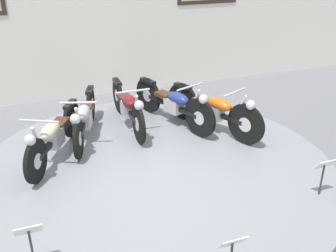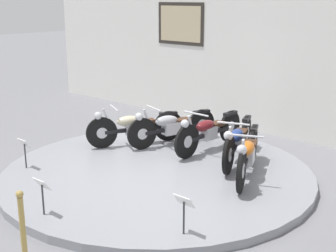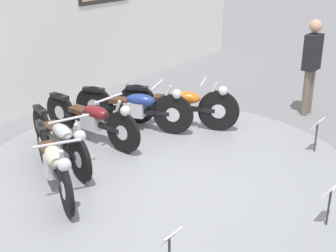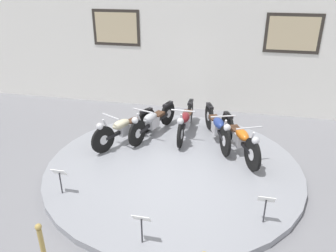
% 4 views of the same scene
% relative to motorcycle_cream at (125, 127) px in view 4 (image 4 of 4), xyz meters
% --- Properties ---
extents(ground_plane, '(60.00, 60.00, 0.00)m').
position_rel_motorcycle_cream_xyz_m(ground_plane, '(1.29, -0.72, -0.50)').
color(ground_plane, slate).
extents(display_platform, '(5.14, 5.14, 0.12)m').
position_rel_motorcycle_cream_xyz_m(display_platform, '(1.29, -0.72, -0.43)').
color(display_platform, gray).
rests_on(display_platform, ground_plane).
extents(back_wall, '(14.00, 0.22, 4.15)m').
position_rel_motorcycle_cream_xyz_m(back_wall, '(1.29, 2.83, 1.58)').
color(back_wall, white).
rests_on(back_wall, ground_plane).
extents(motorcycle_cream, '(0.95, 1.76, 0.78)m').
position_rel_motorcycle_cream_xyz_m(motorcycle_cream, '(0.00, 0.00, 0.00)').
color(motorcycle_cream, black).
rests_on(motorcycle_cream, display_platform).
extents(motorcycle_silver, '(0.72, 1.88, 0.78)m').
position_rel_motorcycle_cream_xyz_m(motorcycle_silver, '(0.52, 0.50, 0.00)').
color(motorcycle_silver, black).
rests_on(motorcycle_silver, display_platform).
extents(motorcycle_maroon, '(0.54, 1.97, 0.79)m').
position_rel_motorcycle_cream_xyz_m(motorcycle_maroon, '(1.29, 0.68, 0.01)').
color(motorcycle_maroon, black).
rests_on(motorcycle_maroon, display_platform).
extents(motorcycle_blue, '(0.78, 1.89, 0.80)m').
position_rel_motorcycle_cream_xyz_m(motorcycle_blue, '(2.05, 0.50, 0.02)').
color(motorcycle_blue, black).
rests_on(motorcycle_blue, display_platform).
extents(motorcycle_orange, '(0.87, 1.86, 0.81)m').
position_rel_motorcycle_cream_xyz_m(motorcycle_orange, '(2.57, 0.00, 0.02)').
color(motorcycle_orange, black).
rests_on(motorcycle_orange, display_platform).
extents(info_placard_front_left, '(0.26, 0.11, 0.51)m').
position_rel_motorcycle_cream_xyz_m(info_placard_front_left, '(-0.44, -2.12, -0.00)').
color(info_placard_front_left, '#333338').
rests_on(info_placard_front_left, display_platform).
extents(info_placard_front_centre, '(0.26, 0.11, 0.51)m').
position_rel_motorcycle_cream_xyz_m(info_placard_front_centre, '(1.29, -2.94, -0.00)').
color(info_placard_front_centre, '#333338').
rests_on(info_placard_front_centre, display_platform).
extents(info_placard_front_right, '(0.26, 0.11, 0.51)m').
position_rel_motorcycle_cream_xyz_m(info_placard_front_right, '(3.01, -2.12, -0.00)').
color(info_placard_front_right, '#333338').
rests_on(info_placard_front_right, display_platform).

